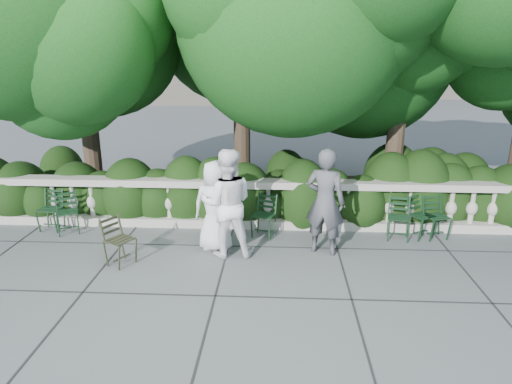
{
  "coord_description": "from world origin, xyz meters",
  "views": [
    {
      "loc": [
        0.42,
        -6.93,
        3.47
      ],
      "look_at": [
        0.0,
        1.0,
        1.0
      ],
      "focal_mm": 32.0,
      "sensor_mm": 36.0,
      "label": 1
    }
  ],
  "objects_px": {
    "chair_a": "(49,233)",
    "chair_c": "(261,239)",
    "chair_f": "(438,241)",
    "chair_b": "(70,236)",
    "chair_d": "(425,240)",
    "chair_weathered": "(128,266)",
    "chair_e": "(397,242)",
    "person_businessman": "(215,206)",
    "person_casual_man": "(227,203)",
    "person_woman_grey": "(325,202)"
  },
  "relations": [
    {
      "from": "chair_a",
      "to": "chair_c",
      "type": "relative_size",
      "value": 1.0
    },
    {
      "from": "chair_f",
      "to": "chair_b",
      "type": "bearing_deg",
      "value": 166.09
    },
    {
      "from": "chair_d",
      "to": "chair_weathered",
      "type": "bearing_deg",
      "value": 164.66
    },
    {
      "from": "chair_e",
      "to": "person_businessman",
      "type": "height_order",
      "value": "person_businessman"
    },
    {
      "from": "chair_c",
      "to": "person_casual_man",
      "type": "bearing_deg",
      "value": -109.11
    },
    {
      "from": "chair_d",
      "to": "chair_e",
      "type": "xyz_separation_m",
      "value": [
        -0.56,
        -0.14,
        0.0
      ]
    },
    {
      "from": "chair_d",
      "to": "person_casual_man",
      "type": "distance_m",
      "value": 3.91
    },
    {
      "from": "chair_b",
      "to": "chair_f",
      "type": "distance_m",
      "value": 7.13
    },
    {
      "from": "chair_b",
      "to": "chair_e",
      "type": "relative_size",
      "value": 1.0
    },
    {
      "from": "chair_a",
      "to": "person_casual_man",
      "type": "relative_size",
      "value": 0.44
    },
    {
      "from": "chair_a",
      "to": "chair_b",
      "type": "distance_m",
      "value": 0.51
    },
    {
      "from": "chair_b",
      "to": "chair_d",
      "type": "bearing_deg",
      "value": -24.1
    },
    {
      "from": "chair_c",
      "to": "chair_d",
      "type": "relative_size",
      "value": 1.0
    },
    {
      "from": "chair_c",
      "to": "chair_d",
      "type": "bearing_deg",
      "value": 21.62
    },
    {
      "from": "person_casual_man",
      "to": "chair_a",
      "type": "bearing_deg",
      "value": -17.29
    },
    {
      "from": "chair_e",
      "to": "person_woman_grey",
      "type": "relative_size",
      "value": 0.44
    },
    {
      "from": "person_woman_grey",
      "to": "person_casual_man",
      "type": "bearing_deg",
      "value": 25.76
    },
    {
      "from": "person_woman_grey",
      "to": "chair_e",
      "type": "bearing_deg",
      "value": -141.22
    },
    {
      "from": "person_casual_man",
      "to": "chair_f",
      "type": "bearing_deg",
      "value": -173.62
    },
    {
      "from": "chair_e",
      "to": "person_casual_man",
      "type": "bearing_deg",
      "value": -157.57
    },
    {
      "from": "chair_e",
      "to": "chair_weathered",
      "type": "relative_size",
      "value": 1.0
    },
    {
      "from": "chair_b",
      "to": "person_businessman",
      "type": "xyz_separation_m",
      "value": [
        2.95,
        -0.45,
        0.82
      ]
    },
    {
      "from": "chair_c",
      "to": "chair_f",
      "type": "xyz_separation_m",
      "value": [
        3.38,
        0.08,
        0.0
      ]
    },
    {
      "from": "chair_c",
      "to": "chair_weathered",
      "type": "relative_size",
      "value": 1.0
    },
    {
      "from": "chair_e",
      "to": "person_businessman",
      "type": "relative_size",
      "value": 0.51
    },
    {
      "from": "chair_c",
      "to": "chair_e",
      "type": "xyz_separation_m",
      "value": [
        2.59,
        -0.02,
        0.0
      ]
    },
    {
      "from": "person_businessman",
      "to": "person_casual_man",
      "type": "xyz_separation_m",
      "value": [
        0.24,
        -0.22,
        0.13
      ]
    },
    {
      "from": "chair_a",
      "to": "person_casual_man",
      "type": "bearing_deg",
      "value": -8.09
    },
    {
      "from": "person_woman_grey",
      "to": "person_casual_man",
      "type": "distance_m",
      "value": 1.7
    },
    {
      "from": "chair_c",
      "to": "person_woman_grey",
      "type": "bearing_deg",
      "value": -5.18
    },
    {
      "from": "chair_a",
      "to": "chair_d",
      "type": "bearing_deg",
      "value": 4.44
    },
    {
      "from": "chair_a",
      "to": "chair_f",
      "type": "bearing_deg",
      "value": 4.12
    },
    {
      "from": "chair_a",
      "to": "chair_b",
      "type": "height_order",
      "value": "same"
    },
    {
      "from": "person_casual_man",
      "to": "chair_c",
      "type": "bearing_deg",
      "value": -133.33
    },
    {
      "from": "person_businessman",
      "to": "person_woman_grey",
      "type": "distance_m",
      "value": 1.93
    },
    {
      "from": "chair_e",
      "to": "person_woman_grey",
      "type": "xyz_separation_m",
      "value": [
        -1.45,
        -0.5,
        0.95
      ]
    },
    {
      "from": "chair_d",
      "to": "chair_c",
      "type": "bearing_deg",
      "value": 152.31
    },
    {
      "from": "chair_d",
      "to": "person_casual_man",
      "type": "xyz_separation_m",
      "value": [
        -3.7,
        -0.83,
        0.95
      ]
    },
    {
      "from": "chair_e",
      "to": "person_woman_grey",
      "type": "height_order",
      "value": "person_woman_grey"
    },
    {
      "from": "chair_b",
      "to": "person_casual_man",
      "type": "relative_size",
      "value": 0.44
    },
    {
      "from": "chair_c",
      "to": "person_casual_man",
      "type": "distance_m",
      "value": 1.31
    },
    {
      "from": "chair_weathered",
      "to": "person_woman_grey",
      "type": "relative_size",
      "value": 0.44
    },
    {
      "from": "person_woman_grey",
      "to": "chair_weathered",
      "type": "bearing_deg",
      "value": 32.32
    },
    {
      "from": "chair_f",
      "to": "person_businessman",
      "type": "xyz_separation_m",
      "value": [
        -4.17,
        -0.56,
        0.82
      ]
    },
    {
      "from": "chair_a",
      "to": "chair_weathered",
      "type": "bearing_deg",
      "value": -29.62
    },
    {
      "from": "chair_d",
      "to": "person_woman_grey",
      "type": "xyz_separation_m",
      "value": [
        -2.01,
        -0.64,
        0.95
      ]
    },
    {
      "from": "chair_e",
      "to": "chair_c",
      "type": "bearing_deg",
      "value": -170.21
    },
    {
      "from": "person_businessman",
      "to": "person_woman_grey",
      "type": "height_order",
      "value": "person_woman_grey"
    },
    {
      "from": "chair_f",
      "to": "person_businessman",
      "type": "relative_size",
      "value": 0.51
    },
    {
      "from": "chair_c",
      "to": "person_woman_grey",
      "type": "relative_size",
      "value": 0.44
    }
  ]
}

